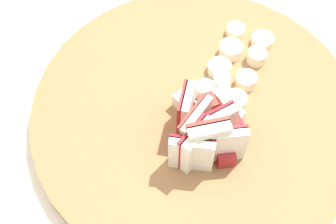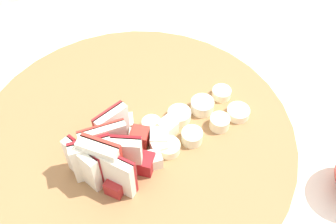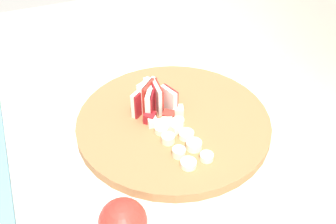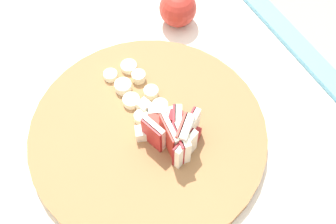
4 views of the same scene
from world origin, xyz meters
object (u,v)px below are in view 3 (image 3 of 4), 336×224
object	(u,v)px
cutting_board	(171,122)
apple_dice_pile	(162,118)
apple_wedge_fan	(151,98)
whole_apple	(123,222)
banana_slice_rows	(182,142)

from	to	relation	value
cutting_board	apple_dice_pile	xyz separation A→B (m)	(0.00, -0.02, 0.02)
apple_wedge_fan	whole_apple	size ratio (longest dim) A/B	1.24
apple_wedge_fan	whole_apple	xyz separation A→B (m)	(0.24, -0.14, -0.01)
apple_dice_pile	cutting_board	bearing A→B (deg)	96.25
banana_slice_rows	cutting_board	bearing A→B (deg)	171.70
apple_dice_pile	banana_slice_rows	distance (m)	0.07
banana_slice_rows	whole_apple	bearing A→B (deg)	-50.33
apple_wedge_fan	banana_slice_rows	distance (m)	0.12
apple_wedge_fan	banana_slice_rows	xyz separation A→B (m)	(0.12, 0.01, -0.02)
cutting_board	apple_dice_pile	world-z (taller)	apple_dice_pile
apple_wedge_fan	whole_apple	distance (m)	0.28
apple_wedge_fan	banana_slice_rows	world-z (taller)	apple_wedge_fan
apple_wedge_fan	whole_apple	bearing A→B (deg)	-29.22
whole_apple	apple_wedge_fan	bearing A→B (deg)	150.78
apple_wedge_fan	banana_slice_rows	bearing A→B (deg)	6.74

